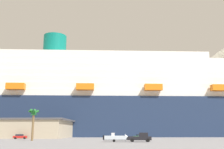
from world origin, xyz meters
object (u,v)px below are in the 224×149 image
Objects in this scene: parked_car_red_hatchback at (20,136)px; parked_car_white_van at (42,136)px; small_boat_on_trailer at (118,138)px; parked_car_green_wagon at (140,136)px; pickup_truck at (140,137)px; palm_tree at (34,116)px; cruise_ship at (117,103)px.

parked_car_red_hatchback is 8.67m from parked_car_white_van.
parked_car_red_hatchback and parked_car_white_van have the same top height.
parked_car_green_wagon is (9.35, 25.44, -0.13)m from small_boat_on_trailer.
pickup_truck is 1.21× the size of parked_car_white_van.
small_boat_on_trailer reaches higher than parked_car_white_van.
parked_car_green_wagon and parked_car_white_van have the same top height.
small_boat_on_trailer is at bearing -110.17° from parked_car_green_wagon.
parked_car_white_van is (-34.68, 8.12, -0.00)m from parked_car_green_wagon.
pickup_truck is at bearing -17.54° from palm_tree.
cruise_ship is at bearing 86.49° from small_boat_on_trailer.
palm_tree reaches higher than parked_car_red_hatchback.
cruise_ship is 67.33m from palm_tree.
pickup_truck is 45.94m from parked_car_red_hatchback.
cruise_ship is 71.33m from small_boat_on_trailer.
pickup_truck is 5.48m from small_boat_on_trailer.
palm_tree reaches higher than parked_car_white_van.
pickup_truck is at bearing -36.91° from parked_car_red_hatchback.
pickup_truck is 0.79× the size of small_boat_on_trailer.
palm_tree is 25.85m from parked_car_white_van.
pickup_truck is 26.09m from parked_car_green_wagon.
small_boat_on_trailer is 24.72m from palm_tree.
palm_tree is at bearing -152.02° from parked_car_green_wagon.
cruise_ship reaches higher than parked_car_red_hatchback.
pickup_truck is (1.22, -69.74, -15.90)m from cruise_ship.
cruise_ship is 36.12× the size of small_boat_on_trailer.
palm_tree is at bearing 159.34° from small_boat_on_trailer.
small_boat_on_trailer is 1.54× the size of parked_car_white_van.
parked_car_red_hatchback is (-36.73, 27.59, -0.21)m from pickup_truck.
parked_car_white_van is at bearing 132.25° from pickup_truck.
cruise_ship is 57.42m from parked_car_red_hatchback.
small_boat_on_trailer is at bearing -41.06° from parked_car_red_hatchback.
cruise_ship is at bearing 49.89° from parked_car_red_hatchback.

